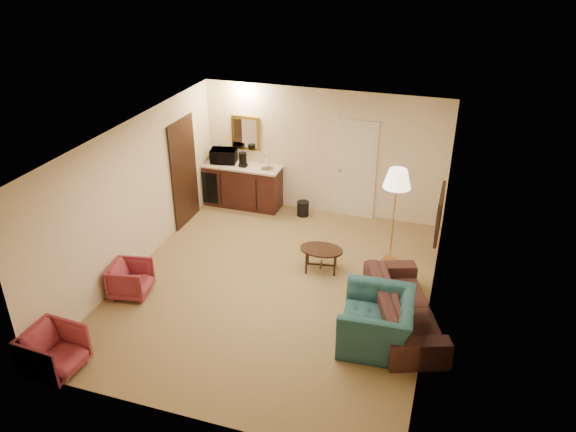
# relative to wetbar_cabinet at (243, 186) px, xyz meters

# --- Properties ---
(ground) EXTENTS (6.00, 6.00, 0.00)m
(ground) POSITION_rel_wetbar_cabinet_xyz_m (1.65, -2.72, -0.46)
(ground) COLOR olive
(ground) RESTS_ON ground
(room_walls) EXTENTS (5.02, 6.01, 2.61)m
(room_walls) POSITION_rel_wetbar_cabinet_xyz_m (1.55, -1.95, 1.26)
(room_walls) COLOR beige
(room_walls) RESTS_ON ground
(wetbar_cabinet) EXTENTS (1.64, 0.58, 0.92)m
(wetbar_cabinet) POSITION_rel_wetbar_cabinet_xyz_m (0.00, 0.00, 0.00)
(wetbar_cabinet) COLOR #331510
(wetbar_cabinet) RESTS_ON ground
(sofa) EXTENTS (1.36, 2.26, 0.85)m
(sofa) POSITION_rel_wetbar_cabinet_xyz_m (3.80, -3.06, -0.03)
(sofa) COLOR black
(sofa) RESTS_ON ground
(teal_armchair) EXTENTS (0.82, 1.19, 1.00)m
(teal_armchair) POSITION_rel_wetbar_cabinet_xyz_m (3.48, -3.62, 0.04)
(teal_armchair) COLOR #1E484C
(teal_armchair) RESTS_ON ground
(rose_chair_near) EXTENTS (0.67, 0.70, 0.62)m
(rose_chair_near) POSITION_rel_wetbar_cabinet_xyz_m (-0.50, -3.64, -0.15)
(rose_chair_near) COLOR #983149
(rose_chair_near) RESTS_ON ground
(rose_chair_far) EXTENTS (0.68, 0.73, 0.71)m
(rose_chair_far) POSITION_rel_wetbar_cabinet_xyz_m (-0.50, -5.52, -0.11)
(rose_chair_far) COLOR #983149
(rose_chair_far) RESTS_ON ground
(coffee_table) EXTENTS (0.82, 0.62, 0.43)m
(coffee_table) POSITION_rel_wetbar_cabinet_xyz_m (2.25, -2.00, -0.24)
(coffee_table) COLOR black
(coffee_table) RESTS_ON ground
(floor_lamp) EXTENTS (0.57, 0.57, 1.78)m
(floor_lamp) POSITION_rel_wetbar_cabinet_xyz_m (3.35, -1.32, 0.43)
(floor_lamp) COLOR gold
(floor_lamp) RESTS_ON ground
(waste_bin) EXTENTS (0.32, 0.32, 0.31)m
(waste_bin) POSITION_rel_wetbar_cabinet_xyz_m (1.35, -0.07, -0.31)
(waste_bin) COLOR black
(waste_bin) RESTS_ON ground
(microwave) EXTENTS (0.58, 0.40, 0.36)m
(microwave) POSITION_rel_wetbar_cabinet_xyz_m (-0.44, 0.04, 0.64)
(microwave) COLOR black
(microwave) RESTS_ON wetbar_cabinet
(coffee_maker) EXTENTS (0.19, 0.19, 0.30)m
(coffee_maker) POSITION_rel_wetbar_cabinet_xyz_m (0.03, -0.04, 0.61)
(coffee_maker) COLOR black
(coffee_maker) RESTS_ON wetbar_cabinet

